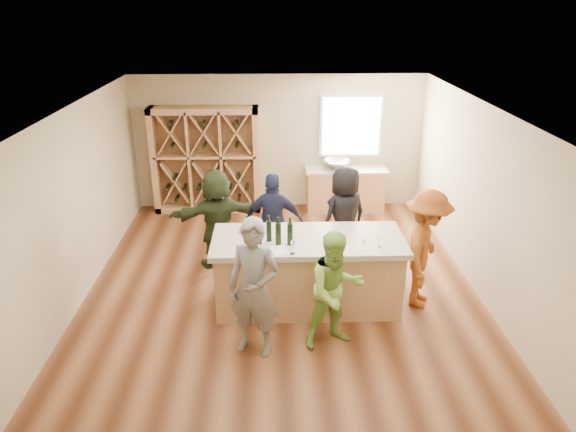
{
  "coord_description": "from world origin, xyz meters",
  "views": [
    {
      "loc": [
        -0.11,
        -6.94,
        4.23
      ],
      "look_at": [
        0.1,
        0.2,
        1.15
      ],
      "focal_mm": 32.0,
      "sensor_mm": 36.0,
      "label": 1
    }
  ],
  "objects_px": {
    "tasting_counter_base": "(308,274)",
    "person_server": "(425,249)",
    "wine_rack": "(206,160)",
    "wine_bottle_d": "(278,234)",
    "wine_bottle_e": "(290,234)",
    "wine_bottle_b": "(259,236)",
    "sink": "(337,164)",
    "person_near_right": "(336,290)",
    "wine_bottle_c": "(269,231)",
    "person_far_left": "(218,219)",
    "person_far_mid": "(274,222)",
    "person_near_left": "(254,288)",
    "person_far_right": "(344,216)"
  },
  "relations": [
    {
      "from": "person_near_right",
      "to": "person_server",
      "type": "distance_m",
      "value": 1.68
    },
    {
      "from": "wine_bottle_c",
      "to": "person_near_left",
      "type": "distance_m",
      "value": 1.06
    },
    {
      "from": "person_near_right",
      "to": "wine_rack",
      "type": "bearing_deg",
      "value": 96.74
    },
    {
      "from": "person_near_right",
      "to": "person_far_left",
      "type": "bearing_deg",
      "value": 109.38
    },
    {
      "from": "sink",
      "to": "tasting_counter_base",
      "type": "xyz_separation_m",
      "value": [
        -0.83,
        -3.64,
        -0.51
      ]
    },
    {
      "from": "person_near_right",
      "to": "wine_bottle_c",
      "type": "bearing_deg",
      "value": 115.63
    },
    {
      "from": "sink",
      "to": "person_near_left",
      "type": "height_order",
      "value": "person_near_left"
    },
    {
      "from": "person_near_left",
      "to": "person_far_mid",
      "type": "relative_size",
      "value": 1.11
    },
    {
      "from": "wine_bottle_b",
      "to": "person_server",
      "type": "height_order",
      "value": "person_server"
    },
    {
      "from": "wine_bottle_d",
      "to": "person_far_mid",
      "type": "xyz_separation_m",
      "value": [
        -0.06,
        1.33,
        -0.41
      ]
    },
    {
      "from": "tasting_counter_base",
      "to": "wine_bottle_d",
      "type": "xyz_separation_m",
      "value": [
        -0.43,
        -0.18,
        0.74
      ]
    },
    {
      "from": "wine_bottle_c",
      "to": "person_far_left",
      "type": "xyz_separation_m",
      "value": [
        -0.86,
        1.33,
        -0.38
      ]
    },
    {
      "from": "wine_bottle_e",
      "to": "wine_bottle_b",
      "type": "bearing_deg",
      "value": -175.95
    },
    {
      "from": "sink",
      "to": "person_near_right",
      "type": "height_order",
      "value": "person_near_right"
    },
    {
      "from": "person_server",
      "to": "person_far_mid",
      "type": "height_order",
      "value": "person_server"
    },
    {
      "from": "wine_rack",
      "to": "wine_bottle_e",
      "type": "bearing_deg",
      "value": -67.64
    },
    {
      "from": "wine_bottle_c",
      "to": "person_far_left",
      "type": "bearing_deg",
      "value": 122.71
    },
    {
      "from": "wine_bottle_c",
      "to": "person_near_right",
      "type": "distance_m",
      "value": 1.29
    },
    {
      "from": "wine_rack",
      "to": "person_far_mid",
      "type": "xyz_separation_m",
      "value": [
        1.38,
        -2.55,
        -0.27
      ]
    },
    {
      "from": "person_near_right",
      "to": "tasting_counter_base",
      "type": "bearing_deg",
      "value": 88.95
    },
    {
      "from": "wine_rack",
      "to": "person_server",
      "type": "relative_size",
      "value": 1.24
    },
    {
      "from": "sink",
      "to": "person_server",
      "type": "bearing_deg",
      "value": -76.91
    },
    {
      "from": "wine_bottle_b",
      "to": "person_far_left",
      "type": "height_order",
      "value": "person_far_left"
    },
    {
      "from": "wine_rack",
      "to": "person_far_left",
      "type": "bearing_deg",
      "value": -79.35
    },
    {
      "from": "wine_rack",
      "to": "wine_bottle_d",
      "type": "relative_size",
      "value": 6.84
    },
    {
      "from": "wine_bottle_d",
      "to": "wine_bottle_e",
      "type": "distance_m",
      "value": 0.16
    },
    {
      "from": "tasting_counter_base",
      "to": "wine_bottle_c",
      "type": "height_order",
      "value": "wine_bottle_c"
    },
    {
      "from": "wine_rack",
      "to": "person_server",
      "type": "xyz_separation_m",
      "value": [
        3.55,
        -3.72,
        -0.21
      ]
    },
    {
      "from": "tasting_counter_base",
      "to": "person_near_left",
      "type": "height_order",
      "value": "person_near_left"
    },
    {
      "from": "wine_rack",
      "to": "person_far_mid",
      "type": "height_order",
      "value": "wine_rack"
    },
    {
      "from": "wine_bottle_b",
      "to": "wine_rack",
      "type": "bearing_deg",
      "value": 106.72
    },
    {
      "from": "tasting_counter_base",
      "to": "person_far_right",
      "type": "height_order",
      "value": "person_far_right"
    },
    {
      "from": "person_far_mid",
      "to": "person_far_left",
      "type": "xyz_separation_m",
      "value": [
        -0.92,
        0.11,
        0.02
      ]
    },
    {
      "from": "wine_bottle_b",
      "to": "person_near_right",
      "type": "height_order",
      "value": "person_near_right"
    },
    {
      "from": "wine_bottle_b",
      "to": "wine_bottle_d",
      "type": "height_order",
      "value": "wine_bottle_d"
    },
    {
      "from": "wine_bottle_b",
      "to": "wine_bottle_d",
      "type": "bearing_deg",
      "value": 8.68
    },
    {
      "from": "tasting_counter_base",
      "to": "wine_bottle_e",
      "type": "distance_m",
      "value": 0.81
    },
    {
      "from": "person_server",
      "to": "wine_bottle_e",
      "type": "bearing_deg",
      "value": 118.8
    },
    {
      "from": "wine_bottle_e",
      "to": "person_server",
      "type": "height_order",
      "value": "person_server"
    },
    {
      "from": "wine_bottle_b",
      "to": "wine_bottle_e",
      "type": "relative_size",
      "value": 0.98
    },
    {
      "from": "wine_rack",
      "to": "wine_bottle_c",
      "type": "xyz_separation_m",
      "value": [
        1.31,
        -3.77,
        0.13
      ]
    },
    {
      "from": "wine_rack",
      "to": "wine_bottle_b",
      "type": "xyz_separation_m",
      "value": [
        1.18,
        -3.93,
        0.14
      ]
    },
    {
      "from": "wine_rack",
      "to": "person_near_left",
      "type": "relative_size",
      "value": 1.2
    },
    {
      "from": "tasting_counter_base",
      "to": "person_far_mid",
      "type": "xyz_separation_m",
      "value": [
        -0.49,
        1.16,
        0.33
      ]
    },
    {
      "from": "wine_bottle_b",
      "to": "person_server",
      "type": "relative_size",
      "value": 0.18
    },
    {
      "from": "tasting_counter_base",
      "to": "person_server",
      "type": "xyz_separation_m",
      "value": [
        1.68,
        -0.01,
        0.39
      ]
    },
    {
      "from": "wine_bottle_d",
      "to": "wine_bottle_b",
      "type": "bearing_deg",
      "value": -171.32
    },
    {
      "from": "wine_bottle_c",
      "to": "person_far_right",
      "type": "distance_m",
      "value": 1.88
    },
    {
      "from": "wine_rack",
      "to": "wine_bottle_d",
      "type": "distance_m",
      "value": 4.15
    },
    {
      "from": "person_server",
      "to": "person_far_left",
      "type": "relative_size",
      "value": 1.05
    }
  ]
}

